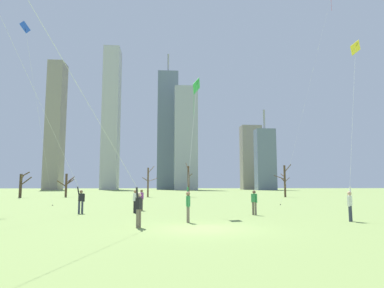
# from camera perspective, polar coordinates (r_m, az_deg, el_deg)

# --- Properties ---
(ground_plane) EXTENTS (400.00, 400.00, 0.00)m
(ground_plane) POSITION_cam_1_polar(r_m,az_deg,el_deg) (16.18, 1.77, -13.74)
(ground_plane) COLOR #7A934C
(kite_flyer_midfield_left_white) EXTENTS (5.00, 7.91, 10.55)m
(kite_flyer_midfield_left_white) POSITION_cam_1_polar(r_m,az_deg,el_deg) (14.98, -13.03, -2.32)
(kite_flyer_midfield_left_white) COLOR #726656
(kite_flyer_midfield_left_white) RESTS_ON ground
(kite_flyer_midfield_right_orange) EXTENTS (7.16, 7.49, 18.68)m
(kite_flyer_midfield_right_orange) POSITION_cam_1_polar(r_m,az_deg,el_deg) (24.89, -20.09, -3.33)
(kite_flyer_midfield_right_orange) COLOR #33384C
(kite_flyer_midfield_right_orange) RESTS_ON ground
(kite_flyer_midfield_center_yellow) EXTENTS (3.64, 4.01, 11.90)m
(kite_flyer_midfield_center_yellow) POSITION_cam_1_polar(r_m,az_deg,el_deg) (21.71, 24.67, -4.58)
(kite_flyer_midfield_center_yellow) COLOR #33384C
(kite_flyer_midfield_center_yellow) RESTS_ON ground
(kite_flyer_far_back_green) EXTENTS (1.43, 6.70, 9.77)m
(kite_flyer_far_back_green) POSITION_cam_1_polar(r_m,az_deg,el_deg) (19.79, -0.28, -4.89)
(kite_flyer_far_back_green) COLOR #726656
(kite_flyer_far_back_green) RESTS_ON ground
(bystander_watching_nearby) EXTENTS (0.35, 0.44, 1.62)m
(bystander_watching_nearby) POSITION_cam_1_polar(r_m,az_deg,el_deg) (23.61, 10.19, -9.24)
(bystander_watching_nearby) COLOR #726656
(bystander_watching_nearby) RESTS_ON ground
(bystander_far_off_by_trees) EXTENTS (0.33, 0.47, 1.62)m
(bystander_far_off_by_trees) POSITION_cam_1_polar(r_m,az_deg,el_deg) (25.04, -9.34, -9.11)
(bystander_far_off_by_trees) COLOR black
(bystander_far_off_by_trees) RESTS_ON ground
(bystander_strolling_midfield) EXTENTS (0.31, 0.48, 1.62)m
(bystander_strolling_midfield) POSITION_cam_1_polar(r_m,az_deg,el_deg) (27.56, -8.31, -8.91)
(bystander_strolling_midfield) COLOR #726656
(bystander_strolling_midfield) RESTS_ON ground
(distant_kite_drifting_left_blue) EXTENTS (2.00, 5.21, 16.32)m
(distant_kite_drifting_left_blue) POSITION_cam_1_polar(r_m,az_deg,el_deg) (35.08, -25.47, 15.02)
(distant_kite_drifting_left_blue) COLOR blue
(distant_kite_drifting_left_blue) RESTS_ON ground
(distant_kite_drifting_right_red) EXTENTS (7.51, 1.17, 23.77)m
(distant_kite_drifting_right_red) POSITION_cam_1_polar(r_m,az_deg,el_deg) (43.62, 21.44, 19.93)
(distant_kite_drifting_right_red) COLOR red
(distant_kite_drifting_right_red) RESTS_ON ground
(bare_tree_right_of_center) EXTENTS (2.02, 3.56, 4.12)m
(bare_tree_right_of_center) POSITION_cam_1_polar(r_m,az_deg,el_deg) (61.16, -26.24, -5.84)
(bare_tree_right_of_center) COLOR #423326
(bare_tree_right_of_center) RESTS_ON ground
(bare_tree_center) EXTENTS (2.48, 1.81, 5.14)m
(bare_tree_center) POSITION_cam_1_polar(r_m,az_deg,el_deg) (57.51, -7.21, -6.14)
(bare_tree_center) COLOR brown
(bare_tree_center) RESTS_ON ground
(bare_tree_rightmost) EXTENTS (2.40, 2.00, 5.38)m
(bare_tree_rightmost) POSITION_cam_1_polar(r_m,az_deg,el_deg) (59.50, 14.98, -5.76)
(bare_tree_rightmost) COLOR #4C3828
(bare_tree_rightmost) RESTS_ON ground
(bare_tree_far_right_edge) EXTENTS (1.05, 2.33, 5.79)m
(bare_tree_far_right_edge) POSITION_cam_1_polar(r_m,az_deg,el_deg) (58.07, -0.59, -6.05)
(bare_tree_far_right_edge) COLOR #4C3828
(bare_tree_far_right_edge) RESTS_ON ground
(bare_tree_leftmost) EXTENTS (2.29, 2.50, 3.83)m
(bare_tree_leftmost) POSITION_cam_1_polar(r_m,az_deg,el_deg) (60.99, -19.95, -6.28)
(bare_tree_leftmost) COLOR #4C3828
(bare_tree_leftmost) RESTS_ON ground
(skyline_slender_spire) EXTENTS (6.95, 10.24, 63.18)m
(skyline_slender_spire) POSITION_cam_1_polar(r_m,az_deg,el_deg) (158.18, -13.14, 4.20)
(skyline_slender_spire) COLOR #B2B2B7
(skyline_slender_spire) RESTS_ON ground
(skyline_wide_slab) EXTENTS (9.16, 6.84, 62.24)m
(skyline_wide_slab) POSITION_cam_1_polar(r_m,az_deg,el_deg) (156.55, -4.02, 2.32)
(skyline_wide_slab) COLOR slate
(skyline_wide_slab) RESTS_ON ground
(skyline_mid_tower_right) EXTENTS (6.24, 8.82, 53.99)m
(skyline_mid_tower_right) POSITION_cam_1_polar(r_m,az_deg,el_deg) (156.62, -21.54, 2.90)
(skyline_mid_tower_right) COLOR gray
(skyline_mid_tower_right) RESTS_ON ground
(skyline_squat_block) EXTENTS (9.42, 7.67, 42.75)m
(skyline_squat_block) POSITION_cam_1_polar(r_m,az_deg,el_deg) (143.60, -1.03, 0.99)
(skyline_squat_block) COLOR #9EA3AD
(skyline_squat_block) RESTS_ON ground
(skyline_tall_tower) EXTENTS (8.81, 6.57, 28.33)m
(skyline_tall_tower) POSITION_cam_1_polar(r_m,az_deg,el_deg) (156.37, 9.68, -2.20)
(skyline_tall_tower) COLOR gray
(skyline_tall_tower) RESTS_ON ground
(skyline_short_annex) EXTENTS (7.65, 5.74, 32.34)m
(skyline_short_annex) POSITION_cam_1_polar(r_m,az_deg,el_deg) (141.37, 11.93, -2.47)
(skyline_short_annex) COLOR slate
(skyline_short_annex) RESTS_ON ground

